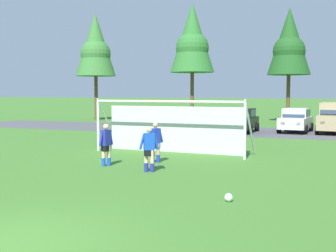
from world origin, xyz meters
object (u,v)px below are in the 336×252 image
parked_car_slot_left (241,120)px  parked_car_slot_center (334,117)px  parked_car_slot_far_left (209,118)px  parked_car_slot_center_left (296,120)px  soccer_ball (229,197)px  player_midfield_center (106,145)px  player_winger_left (155,143)px  player_defender_far (149,149)px  soccer_goal (173,126)px

parked_car_slot_left → parked_car_slot_center: size_ratio=0.91×
parked_car_slot_far_left → parked_car_slot_center_left: (6.62, -0.38, 0.00)m
soccer_ball → player_midfield_center: size_ratio=0.13×
player_midfield_center → parked_car_slot_center_left: size_ratio=0.38×
player_midfield_center → player_winger_left: same height
parked_car_slot_far_left → parked_car_slot_center: parked_car_slot_center is taller
parked_car_slot_left → soccer_ball: bearing=-77.4°
player_winger_left → parked_car_slot_center: size_ratio=0.35×
player_defender_far → parked_car_slot_far_left: bearing=101.2°
soccer_goal → parked_car_slot_far_left: (-2.62, 13.97, -0.42)m
player_midfield_center → parked_car_slot_center: (7.53, 18.38, 0.29)m
soccer_ball → player_midfield_center: 7.02m
parked_car_slot_left → parked_car_slot_center: bearing=16.2°
soccer_goal → parked_car_slot_center_left: soccer_goal is taller
soccer_ball → parked_car_slot_center: size_ratio=0.05×
player_winger_left → parked_car_slot_left: parked_car_slot_left is taller
soccer_ball → player_winger_left: bearing=130.6°
player_midfield_center → parked_car_slot_left: (1.35, 16.58, 0.05)m
soccer_ball → parked_car_slot_left: parked_car_slot_left is taller
parked_car_slot_center_left → parked_car_slot_center: bearing=4.9°
parked_car_slot_left → parked_car_slot_center_left: (3.59, 1.58, 0.00)m
player_defender_far → player_midfield_center: bearing=165.6°
player_winger_left → parked_car_slot_far_left: parked_car_slot_far_left is taller
soccer_ball → parked_car_slot_center_left: 21.92m
player_defender_far → parked_car_slot_center: bearing=74.0°
parked_car_slot_far_left → player_midfield_center: bearing=-84.8°
parked_car_slot_center → soccer_ball: bearing=-94.2°
player_midfield_center → parked_car_slot_far_left: (-1.68, 18.54, 0.05)m
soccer_goal → parked_car_slot_center: size_ratio=1.59×
player_midfield_center → parked_car_slot_far_left: 18.61m
soccer_goal → parked_car_slot_far_left: soccer_goal is taller
player_winger_left → parked_car_slot_center_left: parked_car_slot_center_left is taller
soccer_ball → soccer_goal: bearing=120.9°
soccer_ball → soccer_goal: (-4.96, 8.30, 1.18)m
soccer_ball → parked_car_slot_center_left: size_ratio=0.05×
player_midfield_center → parked_car_slot_center: bearing=67.7°
soccer_ball → player_defender_far: 5.02m
soccer_goal → parked_car_slot_left: bearing=88.1°
parked_car_slot_far_left → parked_car_slot_center_left: size_ratio=0.99×
soccer_ball → soccer_goal: size_ratio=0.03×
soccer_ball → parked_car_slot_far_left: 23.54m
player_winger_left → parked_car_slot_left: bearing=90.3°
soccer_goal → parked_car_slot_center_left: size_ratio=1.74×
player_midfield_center → player_defender_far: (2.10, -0.54, 0.00)m
parked_car_slot_far_left → soccer_goal: bearing=-79.4°
soccer_goal → soccer_ball: bearing=-59.1°
parked_car_slot_center_left → parked_car_slot_center: 2.61m
player_defender_far → parked_car_slot_left: size_ratio=0.39×
parked_car_slot_center → parked_car_slot_far_left: bearing=179.0°
parked_car_slot_far_left → parked_car_slot_center_left: 6.63m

